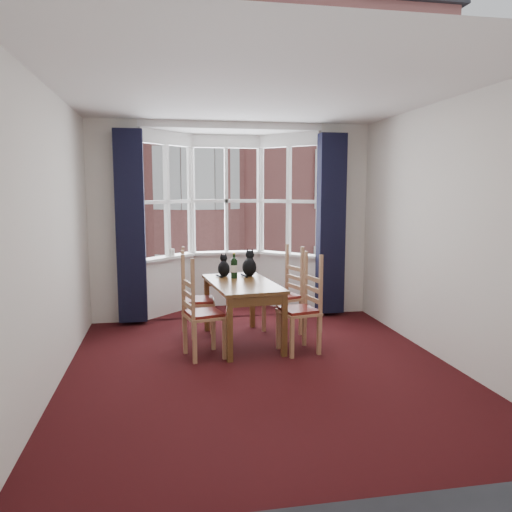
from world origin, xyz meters
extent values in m
plane|color=black|center=(0.00, 0.00, 0.00)|extent=(4.50, 4.50, 0.00)
plane|color=white|center=(0.00, 0.00, 2.80)|extent=(4.50, 4.50, 0.00)
plane|color=silver|center=(-2.00, 0.00, 1.40)|extent=(0.00, 4.50, 4.50)
plane|color=silver|center=(2.00, 0.00, 1.40)|extent=(0.00, 4.50, 4.50)
plane|color=silver|center=(0.00, -2.25, 1.40)|extent=(4.00, 0.00, 4.00)
cube|color=silver|center=(-1.65, 2.25, 1.40)|extent=(0.70, 0.12, 2.80)
cube|color=silver|center=(1.65, 2.25, 1.40)|extent=(0.70, 0.12, 2.80)
cube|color=black|center=(-1.42, 2.07, 1.35)|extent=(0.38, 0.22, 2.60)
cube|color=black|center=(1.42, 2.07, 1.35)|extent=(0.38, 0.22, 2.60)
cube|color=brown|center=(-0.06, 0.96, 0.73)|extent=(0.87, 1.43, 0.04)
cube|color=brown|center=(-0.30, 0.30, 0.36)|extent=(0.07, 0.07, 0.71)
cube|color=brown|center=(-0.44, 1.54, 0.36)|extent=(0.07, 0.07, 0.71)
cube|color=brown|center=(0.32, 0.37, 0.36)|extent=(0.07, 0.07, 0.71)
cube|color=brown|center=(0.18, 1.62, 0.36)|extent=(0.07, 0.07, 0.71)
cube|color=#AE7D54|center=(-0.56, 0.53, 0.48)|extent=(0.49, 0.51, 0.06)
cube|color=#5D1510|center=(-0.56, 0.53, 0.49)|extent=(0.44, 0.46, 0.03)
cube|color=#AE7D54|center=(-0.58, 1.21, 0.48)|extent=(0.42, 0.44, 0.06)
cube|color=#5D1510|center=(-0.58, 1.21, 0.49)|extent=(0.38, 0.40, 0.03)
cube|color=#AE7D54|center=(0.52, 0.50, 0.48)|extent=(0.48, 0.49, 0.06)
cube|color=#5D1510|center=(0.52, 0.50, 0.49)|extent=(0.43, 0.44, 0.03)
cube|color=#AE7D54|center=(0.51, 1.26, 0.48)|extent=(0.51, 0.52, 0.06)
cube|color=#5D1510|center=(0.51, 1.26, 0.49)|extent=(0.46, 0.47, 0.03)
ellipsoid|color=black|center=(-0.23, 1.40, 0.84)|extent=(0.17, 0.22, 0.20)
sphere|color=black|center=(-0.22, 1.47, 0.97)|extent=(0.10, 0.10, 0.09)
cone|color=black|center=(-0.25, 1.47, 1.02)|extent=(0.04, 0.04, 0.04)
cone|color=black|center=(-0.20, 1.47, 1.02)|extent=(0.04, 0.04, 0.04)
ellipsoid|color=black|center=(0.10, 1.37, 0.86)|extent=(0.23, 0.28, 0.24)
sphere|color=black|center=(0.12, 1.45, 1.01)|extent=(0.14, 0.14, 0.11)
cone|color=black|center=(0.09, 1.46, 1.07)|extent=(0.05, 0.05, 0.05)
cone|color=black|center=(0.15, 1.45, 1.07)|extent=(0.05, 0.05, 0.05)
cylinder|color=black|center=(-0.12, 1.25, 0.87)|extent=(0.08, 0.08, 0.23)
sphere|color=black|center=(-0.12, 1.25, 0.98)|extent=(0.07, 0.07, 0.07)
cylinder|color=black|center=(-0.12, 1.25, 1.02)|extent=(0.03, 0.03, 0.10)
cylinder|color=gold|center=(-0.12, 1.25, 1.06)|extent=(0.03, 0.03, 0.02)
cylinder|color=silver|center=(-0.12, 1.25, 0.87)|extent=(0.08, 0.08, 0.09)
cylinder|color=white|center=(-0.86, 2.60, 0.92)|extent=(0.06, 0.06, 0.11)
plane|color=#333335|center=(0.00, 32.25, -6.00)|extent=(80.00, 80.00, 0.00)
cube|color=#97534E|center=(0.00, 14.25, 1.00)|extent=(18.00, 6.00, 14.00)
cylinder|color=#97534E|center=(0.00, 11.25, 1.00)|extent=(3.20, 3.20, 14.00)
cube|color=#2D2D33|center=(0.00, 14.25, 8.60)|extent=(18.40, 6.40, 1.20)
camera|label=1|loc=(-0.96, -4.88, 1.85)|focal=35.00mm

